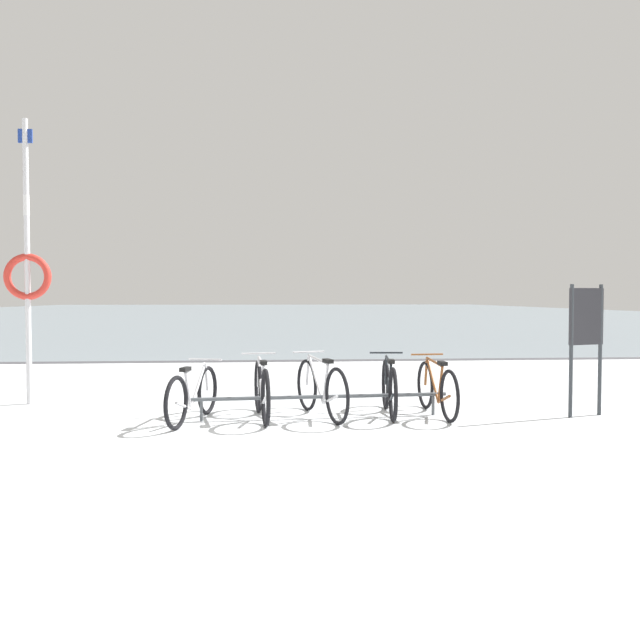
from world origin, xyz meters
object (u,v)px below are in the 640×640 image
(bicycle_0, at_px, (193,395))
(rescue_post, at_px, (27,268))
(bicycle_4, at_px, (437,389))
(bicycle_3, at_px, (389,388))
(bicycle_2, at_px, (321,389))
(info_sign, at_px, (586,328))
(bicycle_1, at_px, (262,390))

(bicycle_0, xyz_separation_m, rescue_post, (-2.58, 1.53, 1.67))
(bicycle_4, bearing_deg, rescue_post, 167.00)
(bicycle_3, bearing_deg, bicycle_2, -174.97)
(bicycle_2, bearing_deg, bicycle_4, 1.14)
(bicycle_3, distance_m, info_sign, 2.72)
(bicycle_1, distance_m, rescue_post, 4.08)
(bicycle_1, xyz_separation_m, rescue_post, (-3.45, 1.43, 1.64))
(bicycle_0, xyz_separation_m, bicycle_3, (2.57, 0.25, 0.02))
(bicycle_4, distance_m, info_sign, 2.12)
(rescue_post, bearing_deg, bicycle_4, -13.00)
(bicycle_0, height_order, bicycle_2, bicycle_2)
(bicycle_2, xyz_separation_m, bicycle_4, (1.56, 0.03, -0.02))
(bicycle_3, distance_m, rescue_post, 5.55)
(bicycle_4, relative_size, rescue_post, 0.40)
(bicycle_3, relative_size, rescue_post, 0.39)
(bicycle_2, height_order, rescue_post, rescue_post)
(bicycle_2, distance_m, bicycle_3, 0.93)
(bicycle_1, distance_m, bicycle_4, 2.34)
(rescue_post, bearing_deg, bicycle_1, -22.58)
(bicycle_0, relative_size, rescue_post, 0.39)
(bicycle_0, xyz_separation_m, bicycle_2, (1.65, 0.17, 0.03))
(bicycle_1, height_order, bicycle_4, bicycle_1)
(bicycle_4, bearing_deg, info_sign, -6.62)
(info_sign, bearing_deg, bicycle_1, 178.30)
(bicycle_3, height_order, bicycle_4, bicycle_3)
(bicycle_1, distance_m, info_sign, 4.36)
(info_sign, distance_m, rescue_post, 7.93)
(bicycle_2, bearing_deg, bicycle_1, -175.02)
(bicycle_2, relative_size, bicycle_4, 1.02)
(bicycle_4, bearing_deg, bicycle_3, 175.47)
(bicycle_3, relative_size, bicycle_4, 0.97)
(bicycle_2, xyz_separation_m, bicycle_3, (0.92, 0.08, -0.01))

